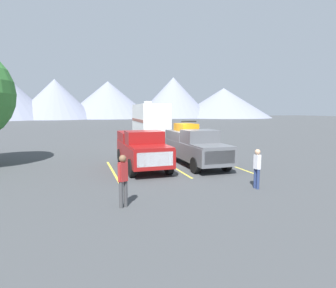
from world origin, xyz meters
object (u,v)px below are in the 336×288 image
at_px(camper_trailer_a, 150,122).
at_px(person_a, 123,177).
at_px(pickup_truck_a, 142,148).
at_px(person_b, 257,166).
at_px(pickup_truck_b, 194,145).

relative_size(camper_trailer_a, person_a, 4.53).
bearing_deg(person_a, pickup_truck_a, 72.09).
height_order(camper_trailer_a, person_a, camper_trailer_a).
relative_size(person_a, person_b, 1.07).
relative_size(pickup_truck_b, person_b, 3.60).
bearing_deg(camper_trailer_a, person_b, -87.74).
xyz_separation_m(pickup_truck_a, person_b, (3.56, -5.48, -0.18)).
bearing_deg(camper_trailer_a, person_a, -107.07).
distance_m(pickup_truck_b, person_a, 8.01).
height_order(pickup_truck_b, person_a, pickup_truck_b).
height_order(person_a, person_b, person_a).
height_order(pickup_truck_a, person_a, pickup_truck_a).
bearing_deg(pickup_truck_a, person_b, -56.99).
bearing_deg(pickup_truck_a, person_a, -107.91).
distance_m(camper_trailer_a, person_b, 15.48).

